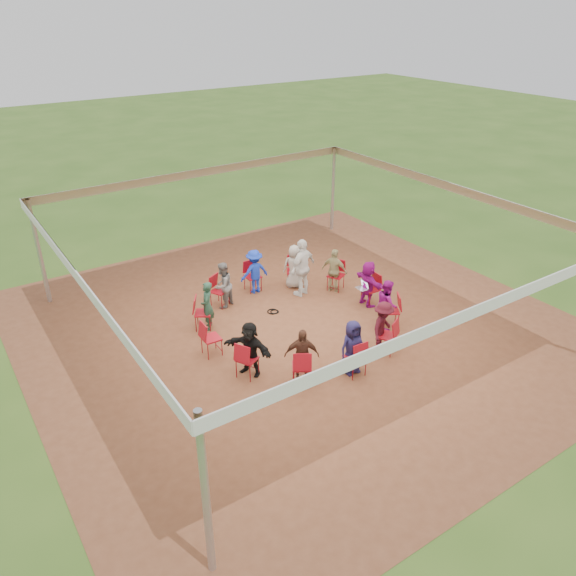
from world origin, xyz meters
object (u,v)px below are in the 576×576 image
chair_5 (203,313)px  person_seated_10 (387,304)px  chair_0 (371,289)px  person_seated_1 (334,271)px  chair_6 (211,338)px  person_seated_7 (302,356)px  person_seated_9 (383,327)px  person_seated_2 (294,267)px  person_seated_0 (368,283)px  person_seated_4 (223,285)px  chair_7 (247,359)px  chair_9 (355,357)px  chair_8 (302,367)px  chair_2 (294,271)px  chair_1 (336,276)px  cable_coil (273,312)px  chair_3 (253,277)px  person_seated_6 (250,349)px  person_seated_8 (352,347)px  standing_person (303,267)px  person_seated_3 (255,272)px  chair_4 (220,291)px  laptop (363,286)px  chair_11 (391,311)px  chair_10 (387,336)px  person_seated_5 (207,306)px

chair_5 → person_seated_10: bearing=90.0°
chair_0 → person_seated_1: bearing=20.5°
chair_6 → person_seated_7: bearing=32.5°
chair_0 → person_seated_9: size_ratio=0.69×
person_seated_2 → person_seated_10: same height
person_seated_0 → person_seated_7: same height
person_seated_4 → chair_0: bearing=120.8°
chair_7 → person_seated_4: person_seated_4 is taller
chair_9 → person_seated_1: bearing=60.8°
chair_8 → person_seated_0: person_seated_0 is taller
chair_2 → person_seated_0: bearing=147.5°
chair_1 → cable_coil: bearing=65.6°
chair_3 → person_seated_6: (-2.12, -3.47, 0.21)m
chair_8 → person_seated_2: 4.70m
chair_3 → chair_7: same height
chair_3 → person_seated_9: bearing=104.6°
person_seated_8 → chair_7: bearing=152.5°
standing_person → person_seated_10: bearing=88.7°
person_seated_3 → person_seated_9: size_ratio=1.00×
person_seated_1 → cable_coil: person_seated_1 is taller
person_seated_2 → standing_person: size_ratio=0.77×
chair_8 → person_seated_3: 4.54m
chair_6 → chair_9: same height
chair_5 → person_seated_8: size_ratio=0.69×
person_seated_9 → standing_person: standing_person is taller
chair_4 → laptop: (3.24, -2.22, 0.17)m
chair_5 → chair_7: bearing=30.0°
chair_9 → cable_coil: bearing=92.4°
person_seated_3 → laptop: person_seated_3 is taller
person_seated_7 → chair_8: bearing=-90.0°
chair_11 → person_seated_7: (-3.26, -0.65, 0.21)m
chair_8 → person_seated_4: 4.07m
chair_9 → laptop: (2.22, 2.32, 0.17)m
chair_7 → chair_9: bearing=30.0°
chair_3 → chair_10: 4.65m
person_seated_3 → cable_coil: size_ratio=3.78×
chair_5 → person_seated_5: person_seated_5 is taller
chair_10 → person_seated_0: 2.36m
chair_0 → chair_2: same height
person_seated_7 → person_seated_8: same height
chair_7 → person_seated_7: person_seated_7 is taller
chair_0 → chair_8: size_ratio=1.00×
chair_0 → cable_coil: 2.77m
person_seated_2 → chair_5: bearing=43.5°
person_seated_4 → person_seated_8: same height
person_seated_7 → chair_10: bearing=27.5°
chair_3 → person_seated_2: person_seated_2 is taller
chair_7 → person_seated_9: (3.19, -0.91, 0.21)m
cable_coil → chair_4: bearing=131.7°
chair_9 → laptop: size_ratio=2.78×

